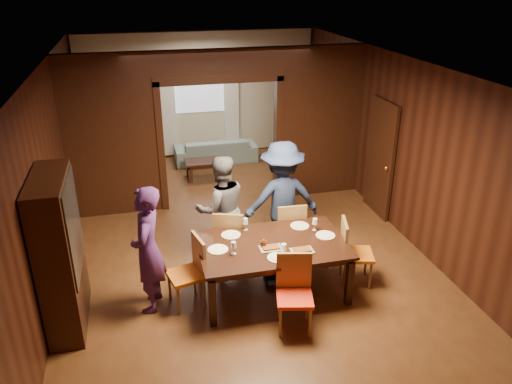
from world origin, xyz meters
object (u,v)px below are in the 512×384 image
object	(u,v)px
sofa	(216,150)
chair_left	(186,273)
coffee_table	(204,169)
chair_right	(357,252)
person_navy	(282,199)
chair_far_r	(288,229)
person_grey	(221,209)
hutch	(60,254)
chair_far_l	(230,237)
chair_near	(295,295)
dining_table	(272,267)
person_purple	(148,250)

from	to	relation	value
sofa	chair_left	bearing A→B (deg)	76.19
coffee_table	chair_right	distance (m)	4.69
person_navy	chair_far_r	distance (m)	0.47
chair_far_r	person_grey	bearing A→B (deg)	-9.28
person_grey	hutch	world-z (taller)	hutch
person_grey	chair_far_l	distance (m)	0.45
chair_far_l	chair_right	bearing A→B (deg)	171.68
person_navy	chair_right	xyz separation A→B (m)	(0.80, -1.08, -0.43)
chair_near	sofa	bearing A→B (deg)	102.73
chair_right	chair_far_r	bearing A→B (deg)	54.72
dining_table	chair_far_l	bearing A→B (deg)	118.86
sofa	chair_far_l	bearing A→B (deg)	83.07
chair_right	hutch	xyz separation A→B (m)	(-3.90, 0.05, 0.52)
sofa	chair_far_l	world-z (taller)	chair_far_l
coffee_table	chair_near	world-z (taller)	chair_near
chair_left	chair_far_l	bearing A→B (deg)	123.12
person_navy	chair_left	bearing A→B (deg)	31.71
hutch	dining_table	bearing A→B (deg)	0.53
hutch	chair_far_r	bearing A→B (deg)	15.03
chair_right	hutch	size ratio (longest dim) A/B	0.48
person_purple	person_grey	xyz separation A→B (m)	(1.13, 1.00, -0.02)
dining_table	chair_far_r	world-z (taller)	chair_far_r
sofa	person_grey	bearing A→B (deg)	81.59
person_grey	coffee_table	distance (m)	3.37
sofa	chair_near	xyz separation A→B (m)	(-0.04, -6.16, 0.21)
person_purple	chair_far_l	world-z (taller)	person_purple
person_navy	coffee_table	xyz separation A→B (m)	(-0.74, 3.34, -0.72)
person_grey	coffee_table	bearing A→B (deg)	-99.42
coffee_table	chair_right	bearing A→B (deg)	-70.76
chair_far_l	chair_far_r	world-z (taller)	same
person_grey	coffee_table	xyz separation A→B (m)	(0.20, 3.30, -0.64)
person_grey	dining_table	bearing A→B (deg)	110.05
person_purple	coffee_table	bearing A→B (deg)	175.97
sofa	chair_left	size ratio (longest dim) A/B	1.95
coffee_table	chair_far_l	distance (m)	3.58
person_grey	chair_far_l	world-z (taller)	person_grey
coffee_table	hutch	bearing A→B (deg)	-118.40
person_navy	chair_near	distance (m)	1.93
chair_right	hutch	distance (m)	3.94
person_purple	chair_near	size ratio (longest dim) A/B	1.79
chair_left	chair_near	distance (m)	1.49
person_purple	chair_left	xyz separation A→B (m)	(0.45, -0.06, -0.38)
chair_left	chair_far_r	size ratio (longest dim) A/B	1.00
coffee_table	hutch	distance (m)	5.03
chair_far_l	hutch	xyz separation A→B (m)	(-2.24, -0.81, 0.52)
sofa	chair_left	xyz separation A→B (m)	(-1.29, -5.34, 0.21)
sofa	hutch	xyz separation A→B (m)	(-2.78, -5.35, 0.72)
dining_table	person_purple	bearing A→B (deg)	178.52
chair_far_r	hutch	world-z (taller)	hutch
chair_right	chair_near	xyz separation A→B (m)	(-1.17, -0.76, 0.00)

